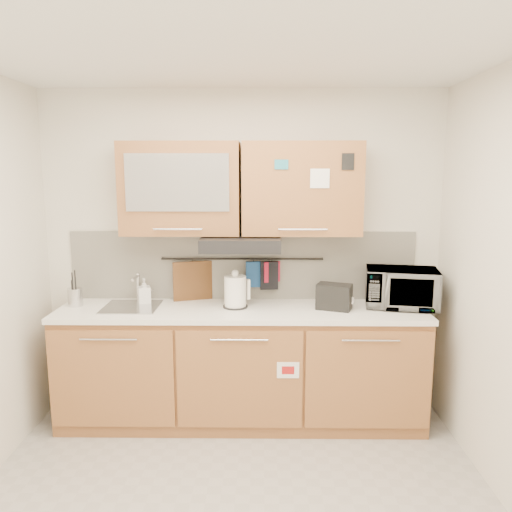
{
  "coord_description": "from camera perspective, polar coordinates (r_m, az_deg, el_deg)",
  "views": [
    {
      "loc": [
        0.16,
        -2.52,
        1.97
      ],
      "look_at": [
        0.12,
        1.05,
        1.35
      ],
      "focal_mm": 35.0,
      "sensor_mm": 36.0,
      "label": 1
    }
  ],
  "objects": [
    {
      "name": "soap_bottle",
      "position": [
        4.06,
        -12.64,
        -3.95
      ],
      "size": [
        0.12,
        0.12,
        0.21
      ],
      "primitive_type": "imported",
      "rotation": [
        0.0,
        0.0,
        0.31
      ],
      "color": "#999999",
      "rests_on": "countertop"
    },
    {
      "name": "base_cabinet",
      "position": [
        4.03,
        -1.69,
        -13.04
      ],
      "size": [
        2.8,
        0.64,
        0.88
      ],
      "color": "#995D36",
      "rests_on": "floor"
    },
    {
      "name": "oven_mitt",
      "position": [
        4.04,
        -0.27,
        -2.11
      ],
      "size": [
        0.13,
        0.04,
        0.21
      ],
      "primitive_type": "cube",
      "rotation": [
        0.0,
        0.0,
        0.11
      ],
      "color": "navy",
      "rests_on": "utensil_rail"
    },
    {
      "name": "utensil_rail",
      "position": [
        4.04,
        -1.6,
        -0.34
      ],
      "size": [
        1.3,
        0.02,
        0.02
      ],
      "primitive_type": "cylinder",
      "rotation": [
        0.0,
        1.57,
        0.0
      ],
      "color": "black",
      "rests_on": "backsplash"
    },
    {
      "name": "ceiling",
      "position": [
        2.6,
        -3.13,
        23.79
      ],
      "size": [
        3.2,
        3.2,
        0.0
      ],
      "primitive_type": "plane",
      "rotation": [
        3.14,
        0.0,
        0.0
      ],
      "color": "white",
      "rests_on": "wall_back"
    },
    {
      "name": "kettle",
      "position": [
        3.86,
        -2.37,
        -4.17
      ],
      "size": [
        0.22,
        0.22,
        0.3
      ],
      "rotation": [
        0.0,
        0.0,
        0.37
      ],
      "color": "white",
      "rests_on": "countertop"
    },
    {
      "name": "upper_cabinets",
      "position": [
        3.85,
        -1.78,
        7.72
      ],
      "size": [
        1.82,
        0.37,
        0.7
      ],
      "color": "#995D36",
      "rests_on": "wall_back"
    },
    {
      "name": "countertop",
      "position": [
        3.86,
        -1.72,
        -6.28
      ],
      "size": [
        2.82,
        0.62,
        0.04
      ],
      "primitive_type": "cube",
      "color": "white",
      "rests_on": "base_cabinet"
    },
    {
      "name": "sink",
      "position": [
        4.0,
        -14.01,
        -5.65
      ],
      "size": [
        0.42,
        0.4,
        0.26
      ],
      "color": "silver",
      "rests_on": "countertop"
    },
    {
      "name": "microwave",
      "position": [
        4.03,
        16.27,
        -3.52
      ],
      "size": [
        0.59,
        0.45,
        0.3
      ],
      "primitive_type": "imported",
      "rotation": [
        0.0,
        0.0,
        -0.18
      ],
      "color": "#999999",
      "rests_on": "countertop"
    },
    {
      "name": "utensil_crock",
      "position": [
        4.16,
        -19.96,
        -4.39
      ],
      "size": [
        0.14,
        0.14,
        0.28
      ],
      "rotation": [
        0.0,
        0.0,
        0.27
      ],
      "color": "silver",
      "rests_on": "countertop"
    },
    {
      "name": "backsplash",
      "position": [
        4.08,
        -1.57,
        -1.07
      ],
      "size": [
        2.8,
        0.02,
        0.56
      ],
      "primitive_type": "cube",
      "color": "silver",
      "rests_on": "countertop"
    },
    {
      "name": "cutting_board",
      "position": [
        4.1,
        -7.24,
        -3.34
      ],
      "size": [
        0.31,
        0.12,
        0.39
      ],
      "primitive_type": "cube",
      "rotation": [
        0.0,
        0.0,
        0.31
      ],
      "color": "brown",
      "rests_on": "utensil_rail"
    },
    {
      "name": "dark_pouch",
      "position": [
        4.04,
        1.51,
        -2.24
      ],
      "size": [
        0.15,
        0.06,
        0.23
      ],
      "primitive_type": "cube",
      "rotation": [
        0.0,
        0.0,
        0.11
      ],
      "color": "black",
      "rests_on": "utensil_rail"
    },
    {
      "name": "wall_back",
      "position": [
        4.08,
        -1.57,
        0.34
      ],
      "size": [
        3.2,
        0.0,
        3.2
      ],
      "primitive_type": "plane",
      "rotation": [
        1.57,
        0.0,
        0.0
      ],
      "color": "silver",
      "rests_on": "ground"
    },
    {
      "name": "range_hood",
      "position": [
        3.81,
        -1.73,
        1.5
      ],
      "size": [
        0.6,
        0.46,
        0.1
      ],
      "primitive_type": "cube",
      "color": "black",
      "rests_on": "upper_cabinets"
    },
    {
      "name": "toaster",
      "position": [
        3.86,
        8.93,
        -4.58
      ],
      "size": [
        0.29,
        0.23,
        0.19
      ],
      "rotation": [
        0.0,
        0.0,
        -0.35
      ],
      "color": "black",
      "rests_on": "countertop"
    },
    {
      "name": "pot_holder",
      "position": [
        4.04,
        1.82,
        -1.83
      ],
      "size": [
        0.13,
        0.07,
        0.17
      ],
      "primitive_type": "cube",
      "rotation": [
        0.0,
        0.0,
        0.36
      ],
      "color": "#AA1630",
      "rests_on": "utensil_rail"
    }
  ]
}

